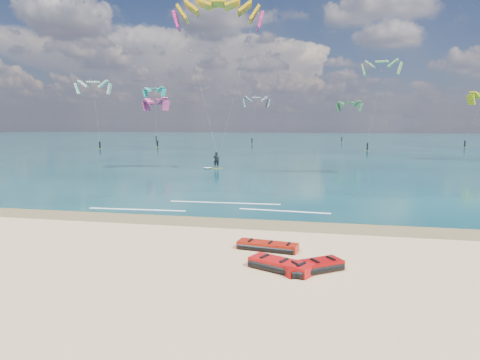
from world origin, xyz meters
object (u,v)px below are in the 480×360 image
packed_kite_mid (281,270)px  packed_kite_right (312,271)px  kitesurfer_main (217,83)px  packed_kite_left (267,250)px

packed_kite_mid → packed_kite_right: 1.07m
packed_kite_right → kitesurfer_main: 31.17m
packed_kite_mid → packed_kite_right: bearing=30.8°
packed_kite_right → kitesurfer_main: (-10.58, 27.91, 8.99)m
packed_kite_left → packed_kite_mid: bearing=-62.4°
packed_kite_mid → kitesurfer_main: size_ratio=0.14×
packed_kite_left → packed_kite_mid: (0.78, -2.28, 0.00)m
packed_kite_mid → packed_kite_left: bearing=133.7°
packed_kite_mid → kitesurfer_main: 30.93m
packed_kite_right → kitesurfer_main: bearing=75.0°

